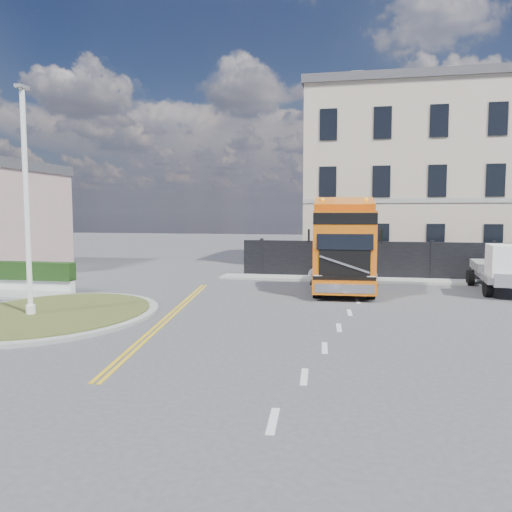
# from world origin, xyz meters

# --- Properties ---
(ground) EXTENTS (120.00, 120.00, 0.00)m
(ground) POSITION_xyz_m (0.00, 0.00, 0.00)
(ground) COLOR #424244
(ground) RESTS_ON ground
(traffic_island) EXTENTS (6.80, 6.80, 0.17)m
(traffic_island) POSITION_xyz_m (-7.00, -3.00, 0.08)
(traffic_island) COLOR gray
(traffic_island) RESTS_ON ground
(hoarding_fence) EXTENTS (18.80, 0.25, 2.00)m
(hoarding_fence) POSITION_xyz_m (6.55, 9.00, 1.00)
(hoarding_fence) COLOR black
(hoarding_fence) RESTS_ON ground
(georgian_building) EXTENTS (12.30, 10.30, 12.80)m
(georgian_building) POSITION_xyz_m (6.00, 16.50, 5.77)
(georgian_building) COLOR #C1B499
(georgian_building) RESTS_ON ground
(pavement_far) EXTENTS (20.00, 1.60, 0.12)m
(pavement_far) POSITION_xyz_m (6.00, 8.10, 0.06)
(pavement_far) COLOR gray
(pavement_far) RESTS_ON ground
(truck) EXTENTS (2.87, 6.91, 4.06)m
(truck) POSITION_xyz_m (2.59, 3.99, 1.82)
(truck) COLOR black
(truck) RESTS_ON ground
(flatbed_pickup) EXTENTS (2.55, 5.45, 2.20)m
(flatbed_pickup) POSITION_xyz_m (9.63, 4.74, 1.18)
(flatbed_pickup) COLOR slate
(flatbed_pickup) RESTS_ON ground
(lamppost_island) EXTENTS (0.23, 0.47, 7.62)m
(lamppost_island) POSITION_xyz_m (-7.50, -3.50, 3.97)
(lamppost_island) COLOR white
(lamppost_island) RESTS_ON ground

